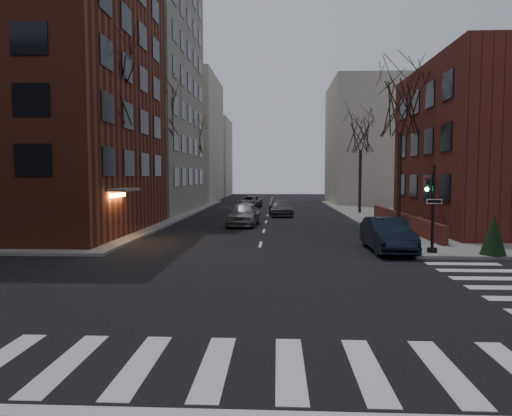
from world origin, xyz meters
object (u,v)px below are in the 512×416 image
Objects in this scene: tree_left_b at (161,113)px; parked_sedan at (387,235)px; streetlamp_near at (157,168)px; car_lane_silver at (243,214)px; sandwich_board at (420,223)px; car_lane_gray at (281,208)px; tree_right_b at (361,134)px; evergreen_shrub at (493,234)px; tree_left_c at (193,138)px; car_lane_far at (250,202)px; tree_left_a at (108,92)px; tree_right_a at (401,108)px; traffic_signal at (432,214)px; streetlamp_far at (201,171)px.

tree_left_b is 2.18× the size of parked_sedan.
car_lane_silver is (6.62, -0.95, -3.38)m from streetlamp_near.
streetlamp_near reaches higher than sandwich_board.
tree_left_b is at bearing -164.89° from car_lane_gray.
tree_right_b is 10.52m from car_lane_gray.
evergreen_shrub is at bearing -70.96° from car_lane_gray.
streetlamp_near is 1.26× the size of car_lane_gray.
tree_left_c is at bearing 121.50° from evergreen_shrub.
tree_right_b is 1.87× the size of car_lane_far.
tree_left_c reaches higher than car_lane_far.
car_lane_far is at bearing -0.51° from tree_left_c.
car_lane_gray is at bearing 57.39° from tree_left_a.
car_lane_gray is (9.39, 7.61, -3.51)m from streetlamp_near.
tree_left_b is 6.18m from streetlamp_near.
car_lane_gray is 14.75m from sandwich_board.
car_lane_gray is (9.99, 3.61, -8.19)m from tree_left_b.
tree_right_a is at bearing -24.44° from tree_left_b.
tree_left_b reaches higher than parked_sedan.
tree_right_b is at bearing 87.85° from traffic_signal.
streetlamp_near is 1.27× the size of parked_sedan.
evergreen_shrub is at bearing -35.83° from streetlamp_near.
tree_left_b is 5.93× the size of evergreen_shrub.
tree_left_a is 2.10× the size of car_lane_far.
tree_left_a is 1.63× the size of streetlamp_far.
evergreen_shrub is (0.29, -9.44, 0.48)m from sandwich_board.
tree_left_a is at bearing 164.13° from parked_sedan.
sandwich_board is at bearing 75.72° from traffic_signal.
sandwich_board is at bearing -10.45° from car_lane_silver.
tree_left_b is at bearing 149.89° from car_lane_silver.
car_lane_far is (-10.20, 30.95, -1.23)m from traffic_signal.
streetlamp_far is at bearing 116.06° from traffic_signal.
tree_left_a is 21.39m from evergreen_shrub.
tree_left_a is 18.05m from tree_right_a.
tree_right_a reaches higher than tree_right_b.
tree_left_a reaches higher than car_lane_far.
streetlamp_far is 15.94m from car_lane_gray.
evergreen_shrub is (1.70, -9.50, -6.97)m from tree_right_a.
traffic_signal is 2.20× the size of evergreen_shrub.
tree_left_a is 12.01m from tree_left_b.
parked_sedan is 0.98× the size of car_lane_silver.
tree_right_b is at bearing 94.14° from evergreen_shrub.
evergreen_shrub is at bearing -79.85° from tree_right_a.
car_lane_silver is 18.90m from car_lane_far.
sandwich_board is (1.41, -0.06, -7.45)m from tree_right_a.
tree_left_c is 1.92× the size of car_lane_silver.
tree_right_b is at bearing 115.02° from sandwich_board.
streetlamp_near is (0.60, -4.00, -4.68)m from tree_left_b.
parked_sedan is at bearing -50.52° from car_lane_silver.
tree_right_a is at bearing -54.69° from streetlamp_far.
tree_right_a reaches higher than parked_sedan.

